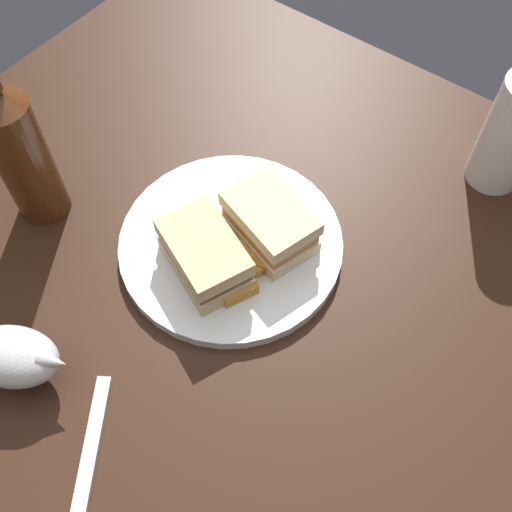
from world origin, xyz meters
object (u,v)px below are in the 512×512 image
Objects in this scene: sandwich_half_right at (270,223)px; cider_bottle at (19,149)px; pint_glass at (508,140)px; plate at (231,244)px; fork at (89,458)px; sandwich_half_left at (205,255)px; gravy_boat at (14,357)px.

cider_bottle reaches higher than sandwich_half_right.
sandwich_half_right is 0.34m from pint_glass.
pint_glass is (0.22, 0.32, 0.06)m from plate.
fork is (0.29, -0.20, -0.11)m from cider_bottle.
sandwich_half_left is 1.07× the size of gravy_boat.
sandwich_half_right reaches higher than plate.
pint_glass is (0.18, 0.28, 0.02)m from sandwich_half_right.
gravy_boat reaches higher than fork.
fork is at bearing -81.18° from plate.
plate is at bearing -135.79° from sandwich_half_right.
plate is 2.25× the size of gravy_boat.
pint_glass reaches higher than fork.
sandwich_half_left is (0.00, -0.05, 0.04)m from plate.
cider_bottle is at bearing -168.89° from sandwich_half_left.
plate is 2.20× the size of sandwich_half_right.
pint_glass is at bearing 59.42° from sandwich_half_left.
gravy_boat is 0.14m from fork.
cider_bottle is (-0.28, -0.13, 0.07)m from sandwich_half_right.
sandwich_half_left reaches higher than fork.
fork is (-0.17, -0.62, -0.07)m from pint_glass.
plate is at bearing -25.33° from fork.
pint_glass is at bearing 63.14° from gravy_boat.
cider_bottle is at bearing 20.83° from fork.
gravy_boat is 0.25m from cider_bottle.
plate is 0.28m from cider_bottle.
plate is 0.29m from gravy_boat.
cider_bottle is (-0.46, -0.42, 0.04)m from pint_glass.
plate is 1.02× the size of cider_bottle.
fork is at bearing -105.42° from pint_glass.
gravy_boat is at bearing -106.68° from plate.
sandwich_half_right is (0.04, 0.04, 0.04)m from plate.
plate is 1.74× the size of pint_glass.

